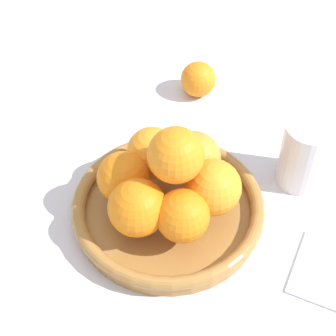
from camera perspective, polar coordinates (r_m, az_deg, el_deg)
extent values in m
plane|color=silver|center=(0.86, 0.00, -4.85)|extent=(4.00, 4.00, 0.00)
cylinder|color=#A57238|center=(0.85, 0.00, -4.52)|extent=(0.28, 0.28, 0.02)
torus|color=#A57238|center=(0.84, 0.00, -3.76)|extent=(0.29, 0.29, 0.02)
sphere|color=orange|center=(0.80, 4.57, -1.99)|extent=(0.08, 0.08, 0.08)
sphere|color=orange|center=(0.83, 2.60, 0.99)|extent=(0.08, 0.08, 0.08)
sphere|color=orange|center=(0.84, -1.61, 1.56)|extent=(0.08, 0.08, 0.08)
sphere|color=orange|center=(0.81, -4.59, -0.97)|extent=(0.08, 0.08, 0.08)
sphere|color=orange|center=(0.77, -3.14, -4.04)|extent=(0.08, 0.08, 0.08)
sphere|color=orange|center=(0.77, 1.49, -4.87)|extent=(0.08, 0.08, 0.08)
sphere|color=orange|center=(0.75, 0.61, 1.09)|extent=(0.08, 0.08, 0.08)
sphere|color=orange|center=(1.04, 3.09, 8.99)|extent=(0.06, 0.06, 0.06)
cylinder|color=white|center=(0.89, 13.73, 1.40)|extent=(0.08, 0.08, 0.11)
cube|color=white|center=(0.83, 16.59, -10.24)|extent=(0.12, 0.12, 0.01)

